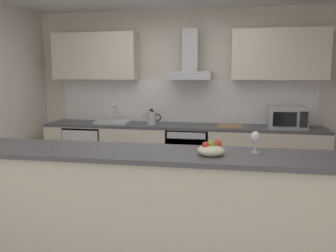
{
  "coord_description": "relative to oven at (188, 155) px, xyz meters",
  "views": [
    {
      "loc": [
        0.72,
        -3.34,
        1.64
      ],
      "look_at": [
        0.01,
        0.5,
        1.05
      ],
      "focal_mm": 36.77,
      "sensor_mm": 36.0,
      "label": 1
    }
  ],
  "objects": [
    {
      "name": "wine_glass",
      "position": [
        0.8,
        -2.09,
        0.67
      ],
      "size": [
        0.08,
        0.08,
        0.18
      ],
      "color": "silver",
      "rests_on": "counter_island"
    },
    {
      "name": "kettle",
      "position": [
        -0.55,
        -0.03,
        0.55
      ],
      "size": [
        0.29,
        0.15,
        0.24
      ],
      "color": "#B7BABC",
      "rests_on": "counter_back"
    },
    {
      "name": "sink",
      "position": [
        -1.15,
        0.01,
        0.47
      ],
      "size": [
        0.5,
        0.4,
        0.26
      ],
      "color": "silver",
      "rests_on": "counter_back"
    },
    {
      "name": "fruit_bowl",
      "position": [
        0.45,
        -2.24,
        0.59
      ],
      "size": [
        0.22,
        0.22,
        0.13
      ],
      "color": "beige",
      "rests_on": "counter_island"
    },
    {
      "name": "counter_island",
      "position": [
        -0.08,
        -2.2,
        0.05
      ],
      "size": [
        3.28,
        0.64,
        1.0
      ],
      "color": "beige",
      "rests_on": "ground"
    },
    {
      "name": "upper_cabinets",
      "position": [
        -0.12,
        0.18,
        1.45
      ],
      "size": [
        4.02,
        0.32,
        0.7
      ],
      "color": "beige"
    },
    {
      "name": "counter_back",
      "position": [
        -0.12,
        0.03,
        -0.01
      ],
      "size": [
        4.07,
        0.6,
        0.9
      ],
      "color": "beige",
      "rests_on": "ground"
    },
    {
      "name": "backsplash_tile",
      "position": [
        -0.12,
        0.33,
        0.77
      ],
      "size": [
        3.94,
        0.02,
        0.66
      ],
      "primitive_type": "cube",
      "color": "white"
    },
    {
      "name": "refrigerator",
      "position": [
        -1.57,
        -0.0,
        -0.03
      ],
      "size": [
        0.58,
        0.6,
        0.85
      ],
      "color": "white",
      "rests_on": "ground"
    },
    {
      "name": "wall_back",
      "position": [
        -0.12,
        0.41,
        0.84
      ],
      "size": [
        5.63,
        0.12,
        2.6
      ],
      "primitive_type": "cube",
      "color": "silver",
      "rests_on": "ground"
    },
    {
      "name": "chopping_board",
      "position": [
        0.59,
        -0.02,
        0.45
      ],
      "size": [
        0.36,
        0.25,
        0.02
      ],
      "primitive_type": "cube",
      "rotation": [
        0.0,
        0.0,
        0.09
      ],
      "color": "tan",
      "rests_on": "counter_back"
    },
    {
      "name": "ground",
      "position": [
        -0.12,
        -1.59,
        -0.47
      ],
      "size": [
        5.63,
        4.87,
        0.02
      ],
      "primitive_type": "cube",
      "color": "gray"
    },
    {
      "name": "oven",
      "position": [
        0.0,
        0.0,
        0.0
      ],
      "size": [
        0.6,
        0.62,
        0.8
      ],
      "color": "slate",
      "rests_on": "ground"
    },
    {
      "name": "range_hood",
      "position": [
        -0.0,
        0.13,
        1.33
      ],
      "size": [
        0.62,
        0.45,
        0.72
      ],
      "color": "#B7BABC"
    },
    {
      "name": "microwave",
      "position": [
        1.36,
        -0.03,
        0.59
      ],
      "size": [
        0.5,
        0.38,
        0.3
      ],
      "color": "#B7BABC",
      "rests_on": "counter_back"
    }
  ]
}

